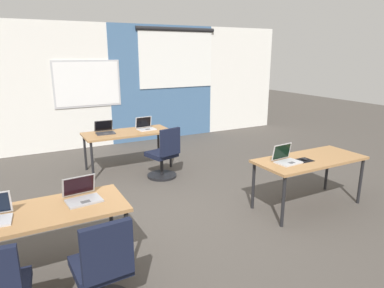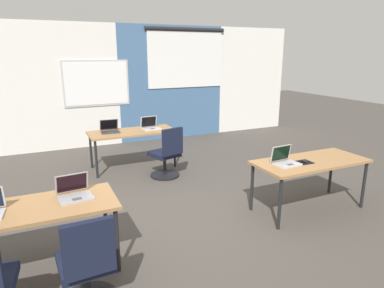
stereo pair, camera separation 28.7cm
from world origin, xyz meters
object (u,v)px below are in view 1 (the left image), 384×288
object	(u,v)px
desk_near_right	(310,162)
laptop_near_right_inner	(286,159)
desk_far_center	(128,135)
laptop_far_left	(105,131)
chair_near_left_inner	(103,275)
laptop_near_left_inner	(82,195)
desk_near_left	(40,217)
laptop_far_right	(146,127)
mouse_near_right_inner	(304,159)
chair_far_right	(164,157)

from	to	relation	value
desk_near_right	laptop_near_right_inner	xyz separation A→B (m)	(-0.42, 0.03, 0.11)
desk_far_center	laptop_far_left	bearing A→B (deg)	166.98
chair_near_left_inner	laptop_near_left_inner	bearing A→B (deg)	-94.46
laptop_near_right_inner	laptop_far_left	distance (m)	3.34
laptop_near_right_inner	laptop_near_left_inner	xyz separation A→B (m)	(-2.66, 0.05, -0.00)
desk_near_left	chair_near_left_inner	distance (m)	0.88
desk_near_right	laptop_near_left_inner	distance (m)	3.09
laptop_far_right	mouse_near_right_inner	bearing A→B (deg)	-71.54
mouse_near_right_inner	chair_far_right	world-z (taller)	chair_far_right
chair_far_right	laptop_near_right_inner	bearing A→B (deg)	100.40
desk_near_right	chair_near_left_inner	xyz separation A→B (m)	(-3.11, -0.73, -0.28)
chair_near_left_inner	laptop_far_left	distance (m)	3.77
laptop_far_right	chair_far_right	world-z (taller)	laptop_far_right
laptop_near_left_inner	chair_far_right	xyz separation A→B (m)	(1.73, 1.94, -0.39)
laptop_far_left	desk_near_left	bearing A→B (deg)	-112.18
laptop_near_left_inner	desk_far_center	bearing A→B (deg)	58.14
chair_near_left_inner	laptop_far_left	size ratio (longest dim) A/B	2.66
chair_far_right	desk_far_center	bearing A→B (deg)	-77.72
desk_near_right	mouse_near_right_inner	bearing A→B (deg)	-168.98
chair_far_right	desk_near_left	bearing A→B (deg)	28.61
desk_far_center	laptop_near_right_inner	bearing A→B (deg)	-64.40
chair_near_left_inner	laptop_far_right	size ratio (longest dim) A/B	2.62
mouse_near_right_inner	chair_far_right	xyz separation A→B (m)	(-1.21, 2.05, -0.36)
desk_near_right	laptop_far_left	world-z (taller)	laptop_far_left
laptop_near_right_inner	laptop_far_right	bearing A→B (deg)	103.98
laptop_far_left	chair_far_right	bearing A→B (deg)	-44.82
desk_near_right	chair_near_left_inner	distance (m)	3.20
mouse_near_right_inner	chair_near_left_inner	xyz separation A→B (m)	(-2.96, -0.70, -0.36)
mouse_near_right_inner	desk_near_right	bearing A→B (deg)	11.02
desk_near_right	laptop_far_right	bearing A→B (deg)	115.83
desk_near_right	laptop_near_right_inner	world-z (taller)	laptop_near_right_inner
laptop_far_left	chair_far_right	distance (m)	1.24
desk_near_left	desk_near_right	world-z (taller)	same
desk_near_left	chair_near_left_inner	xyz separation A→B (m)	(0.39, -0.73, -0.28)
laptop_near_left_inner	chair_far_right	bearing A→B (deg)	42.56
desk_near_left	mouse_near_right_inner	size ratio (longest dim) A/B	15.70
desk_near_left	laptop_far_left	world-z (taller)	laptop_far_left
laptop_far_right	laptop_near_right_inner	bearing A→B (deg)	-75.99
desk_near_left	laptop_near_right_inner	world-z (taller)	laptop_near_right_inner
mouse_near_right_inner	laptop_far_right	distance (m)	3.12
laptop_near_right_inner	laptop_near_left_inner	size ratio (longest dim) A/B	0.98
desk_near_right	desk_far_center	distance (m)	3.30
chair_near_left_inner	laptop_far_right	xyz separation A→B (m)	(1.73, 3.57, 0.39)
desk_near_left	desk_far_center	bearing A→B (deg)	57.99
desk_near_right	desk_far_center	size ratio (longest dim) A/B	1.00
chair_near_left_inner	chair_far_right	world-z (taller)	same
desk_far_center	chair_near_left_inner	xyz separation A→B (m)	(-1.36, -3.53, -0.28)
mouse_near_right_inner	laptop_near_left_inner	distance (m)	2.94
desk_far_center	mouse_near_right_inner	size ratio (longest dim) A/B	15.70
chair_far_right	mouse_near_right_inner	bearing A→B (deg)	105.81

